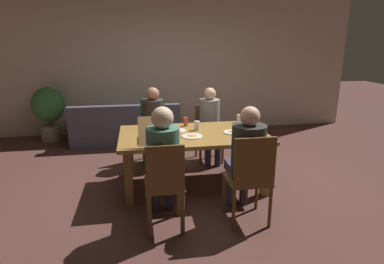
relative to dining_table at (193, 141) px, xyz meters
name	(u,v)px	position (x,y,z in m)	size (l,w,h in m)	color
ground_plane	(193,185)	(0.00, 0.00, -0.63)	(20.00, 20.00, 0.00)	#502F28
back_wall	(170,64)	(0.00, 2.88, 0.77)	(7.80, 0.12, 2.80)	beige
dining_table	(193,141)	(0.00, 0.00, 0.00)	(1.89, 1.10, 0.73)	olive
chair_0	(251,175)	(0.41, -1.05, -0.07)	(0.44, 0.44, 0.99)	brown
person_0	(246,154)	(0.41, -0.89, 0.11)	(0.35, 0.56, 1.26)	#3A3245
chair_1	(208,129)	(0.41, 0.99, -0.13)	(0.41, 0.44, 0.87)	brown
person_1	(210,119)	(0.41, 0.85, 0.07)	(0.32, 0.49, 1.18)	#312F4D
chair_2	(154,129)	(-0.46, 1.04, -0.10)	(0.40, 0.45, 0.99)	#247235
person_2	(154,120)	(-0.46, 0.88, 0.08)	(0.32, 0.54, 1.20)	#3A424E
chair_3	(165,185)	(-0.46, -1.02, -0.12)	(0.39, 0.44, 0.96)	brown
person_3	(163,157)	(-0.46, -0.88, 0.12)	(0.33, 0.56, 1.28)	#302D3D
pizza_box_0	(153,137)	(-0.53, -0.25, 0.15)	(0.34, 0.50, 0.33)	tan
plate_0	(177,130)	(-0.20, 0.14, 0.11)	(0.24, 0.24, 0.03)	white
plate_1	(233,132)	(0.52, -0.06, 0.11)	(0.25, 0.25, 0.03)	white
plate_2	(192,136)	(-0.04, -0.15, 0.11)	(0.25, 0.25, 0.03)	white
drinking_glass_0	(197,126)	(0.07, 0.14, 0.16)	(0.07, 0.07, 0.12)	silver
drinking_glass_1	(186,122)	(-0.04, 0.38, 0.16)	(0.06, 0.06, 0.12)	#B14630
drinking_glass_2	(239,118)	(0.76, 0.47, 0.16)	(0.07, 0.07, 0.11)	silver
couch	(126,127)	(-0.93, 2.15, -0.35)	(1.98, 0.88, 0.77)	#4A4453
potted_plant	(48,109)	(-2.38, 2.47, -0.01)	(0.60, 0.60, 1.03)	gray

